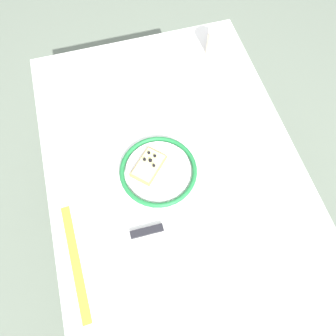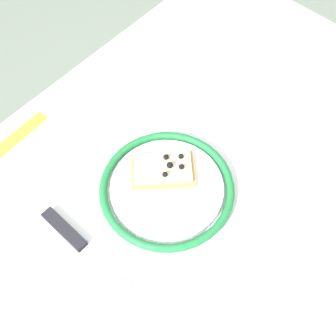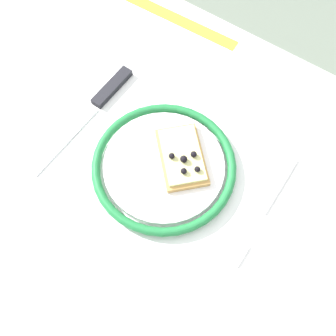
% 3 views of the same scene
% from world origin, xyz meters
% --- Properties ---
extents(ground_plane, '(6.00, 6.00, 0.00)m').
position_xyz_m(ground_plane, '(0.00, 0.00, 0.00)').
color(ground_plane, slate).
extents(dining_table, '(1.14, 0.74, 0.74)m').
position_xyz_m(dining_table, '(0.00, 0.00, 0.64)').
color(dining_table, white).
rests_on(dining_table, ground_plane).
extents(plate, '(0.23, 0.23, 0.02)m').
position_xyz_m(plate, '(-0.03, -0.05, 0.75)').
color(plate, white).
rests_on(plate, dining_table).
extents(pizza_slice_near, '(0.12, 0.12, 0.03)m').
position_xyz_m(pizza_slice_near, '(-0.05, -0.07, 0.77)').
color(pizza_slice_near, tan).
rests_on(pizza_slice_near, plate).
extents(knife, '(0.02, 0.24, 0.01)m').
position_xyz_m(knife, '(0.13, -0.09, 0.75)').
color(knife, silver).
rests_on(knife, dining_table).
extents(fork, '(0.02, 0.20, 0.00)m').
position_xyz_m(fork, '(-0.19, -0.08, 0.74)').
color(fork, silver).
rests_on(fork, dining_table).
extents(cup, '(0.07, 0.07, 0.09)m').
position_xyz_m(cup, '(-0.43, 0.26, 0.79)').
color(cup, beige).
rests_on(cup, dining_table).
extents(measuring_tape, '(0.31, 0.04, 0.00)m').
position_xyz_m(measuring_tape, '(0.16, -0.32, 0.74)').
color(measuring_tape, yellow).
rests_on(measuring_tape, dining_table).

